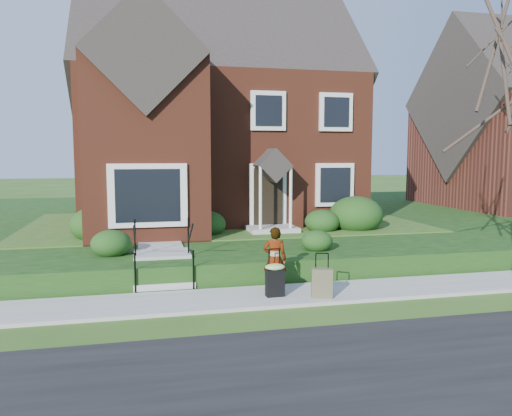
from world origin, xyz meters
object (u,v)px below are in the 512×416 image
object	(u,v)px
woman	(275,259)
suitcase_black	(275,278)
front_steps	(163,264)
suitcase_olive	(322,283)

from	to	relation	value
woman	suitcase_black	size ratio (longest dim) A/B	1.40
front_steps	woman	bearing A→B (deg)	-33.41
woman	suitcase_black	world-z (taller)	woman
suitcase_olive	woman	bearing A→B (deg)	156.83
suitcase_olive	suitcase_black	bearing A→B (deg)	177.85
suitcase_black	suitcase_olive	world-z (taller)	suitcase_black
front_steps	suitcase_black	distance (m)	3.05
woman	suitcase_olive	size ratio (longest dim) A/B	1.52
woman	suitcase_olive	distance (m)	1.19
front_steps	woman	size ratio (longest dim) A/B	1.38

